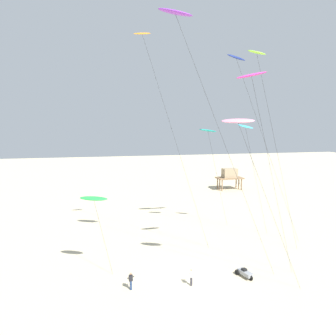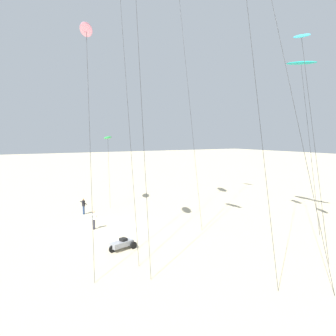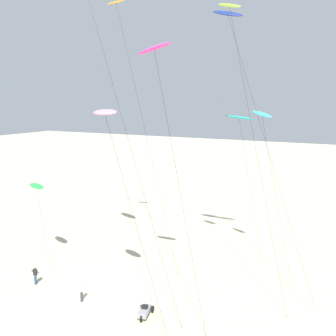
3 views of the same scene
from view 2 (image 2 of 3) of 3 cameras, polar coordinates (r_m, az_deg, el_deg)
ground_plane at (r=27.76m, az=-9.12°, el=-11.21°), size 260.00×260.00×0.00m
kite_pink at (r=24.27m, az=-14.89°, el=23.28°), size 7.62×2.56×15.86m
kite_cyan at (r=25.08m, az=23.57°, el=20.89°), size 4.54×1.53×15.54m
kite_teal at (r=30.80m, az=23.44°, el=17.21°), size 4.64×1.38×14.88m
kite_green at (r=36.86m, az=-11.09°, el=5.51°), size 3.20×2.01×8.21m
kite_flyer_nearest at (r=28.04m, az=-13.58°, el=-9.23°), size 0.64×0.66×1.67m
kite_flyer_middle at (r=33.53m, az=-15.37°, el=-6.78°), size 0.64×0.62×1.67m
beach_buggy at (r=23.04m, az=-8.47°, el=-13.69°), size 1.30×2.13×0.82m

